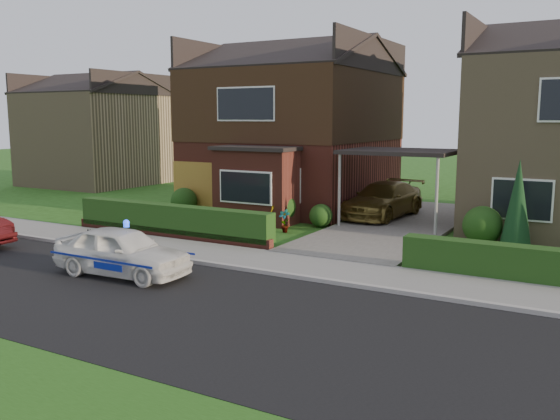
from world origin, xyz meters
The scene contains 21 objects.
ground centered at (0.00, 0.00, 0.00)m, with size 120.00×120.00×0.00m, color #214B14.
road centered at (0.00, 0.00, 0.00)m, with size 60.00×6.00×0.02m, color black.
kerb centered at (0.00, 3.05, 0.06)m, with size 60.00×0.16×0.12m, color #9E9993.
sidewalk centered at (0.00, 4.10, 0.05)m, with size 60.00×2.00×0.10m, color slate.
driveway centered at (0.00, 11.00, 0.06)m, with size 3.80×12.00×0.12m, color #666059.
house_left centered at (-5.78, 13.90, 3.81)m, with size 7.50×9.53×7.25m.
carport_link centered at (0.00, 10.95, 2.66)m, with size 3.80×3.00×2.77m.
garage_door centered at (-8.25, 9.96, 1.05)m, with size 2.20×0.10×2.10m, color brown.
dwarf_wall centered at (-5.80, 5.30, 0.18)m, with size 7.70×0.25×0.36m, color maroon.
hedge_left centered at (-5.80, 5.45, 0.00)m, with size 7.50×0.55×0.90m, color #173912.
shrub_left_far centered at (-8.50, 9.50, 0.54)m, with size 1.08×1.08×1.08m, color #173912.
shrub_left_mid centered at (-4.00, 9.30, 0.66)m, with size 1.32×1.32×1.32m, color #173912.
shrub_left_near centered at (-2.40, 9.60, 0.42)m, with size 0.84×0.84×0.84m, color #173912.
shrub_right_near centered at (3.20, 9.40, 0.60)m, with size 1.20×1.20×1.20m, color #173912.
conifer_a centered at (4.20, 9.20, 1.30)m, with size 0.90×0.90×2.60m, color black.
neighbour_left centered at (-20.00, 16.00, 2.60)m, with size 6.50×7.00×5.20m, color #907958.
police_car centered at (-3.83, 1.20, 0.61)m, with size 3.29×3.64×1.38m.
driveway_car centered at (-1.00, 12.20, 0.78)m, with size 1.84×4.52×1.31m, color brown.
potted_plant_a centered at (-3.02, 8.03, 0.40)m, with size 0.42×0.28×0.79m, color gray.
potted_plant_b centered at (-3.88, 8.70, 0.41)m, with size 0.45×0.37×0.83m, color gray.
potted_plant_c centered at (-2.73, 6.00, 0.38)m, with size 0.43×0.43×0.76m, color gray.
Camera 1 is at (6.56, -9.32, 3.89)m, focal length 38.00 mm.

